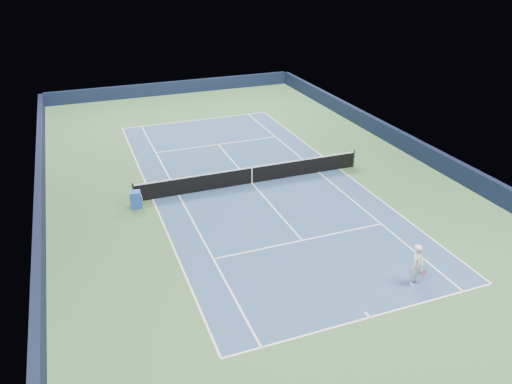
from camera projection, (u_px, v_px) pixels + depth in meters
name	position (u px, v px, depth m)	size (l,w,h in m)	color
ground	(252.00, 183.00, 27.52)	(40.00, 40.00, 0.00)	#345C32
wall_far	(173.00, 88.00, 43.88)	(22.00, 0.35, 1.10)	black
wall_right	(416.00, 148.00, 30.74)	(0.35, 40.00, 1.10)	black
wall_left	(40.00, 207.00, 23.81)	(0.35, 40.00, 1.10)	black
court_surface	(252.00, 183.00, 27.52)	(10.97, 23.77, 0.01)	navy
baseline_far	(197.00, 120.00, 37.47)	(10.97, 0.08, 0.00)	white
baseline_near	(370.00, 317.00, 17.56)	(10.97, 0.08, 0.00)	white
sideline_doubles_right	(339.00, 169.00, 29.27)	(0.08, 23.77, 0.00)	white
sideline_doubles_left	(153.00, 199.00, 25.76)	(0.08, 23.77, 0.00)	white
sideline_singles_right	(318.00, 172.00, 28.83)	(0.08, 23.77, 0.00)	white
sideline_singles_left	(179.00, 195.00, 26.20)	(0.08, 23.77, 0.00)	white
service_line_far	(218.00, 144.00, 32.87)	(8.23, 0.08, 0.00)	white
service_line_near	(302.00, 240.00, 22.15)	(8.23, 0.08, 0.00)	white
center_service_line	(252.00, 183.00, 27.51)	(0.08, 12.80, 0.00)	white
center_mark_far	(197.00, 121.00, 37.34)	(0.08, 0.30, 0.00)	white
center_mark_near	(367.00, 315.00, 17.68)	(0.08, 0.30, 0.00)	white
tennis_net	(252.00, 175.00, 27.29)	(12.90, 0.10, 1.07)	black
sponsor_cube	(136.00, 199.00, 24.79)	(0.60, 0.54, 0.88)	#1E45B9
tennis_player	(417.00, 265.00, 18.94)	(0.85, 1.35, 2.38)	white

